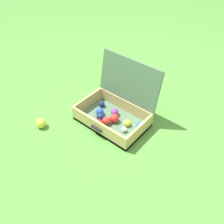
{
  "coord_description": "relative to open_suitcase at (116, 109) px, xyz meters",
  "views": [
    {
      "loc": [
        1.1,
        -1.27,
        1.57
      ],
      "look_at": [
        0.06,
        -0.02,
        0.12
      ],
      "focal_mm": 40.41,
      "sensor_mm": 36.0,
      "label": 1
    }
  ],
  "objects": [
    {
      "name": "ground_plane",
      "position": [
        -0.06,
        -0.04,
        -0.12
      ],
      "size": [
        16.0,
        16.0,
        0.0
      ],
      "primitive_type": "plane",
      "color": "#4C8C38"
    },
    {
      "name": "open_suitcase",
      "position": [
        0.0,
        0.0,
        0.0
      ],
      "size": [
        0.6,
        0.49,
        0.52
      ],
      "color": "#4C7051",
      "rests_on": "ground"
    },
    {
      "name": "stray_ball_on_grass",
      "position": [
        -0.44,
        -0.5,
        -0.07
      ],
      "size": [
        0.09,
        0.09,
        0.09
      ],
      "primitive_type": "sphere",
      "color": "#CCDB38",
      "rests_on": "ground"
    }
  ]
}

